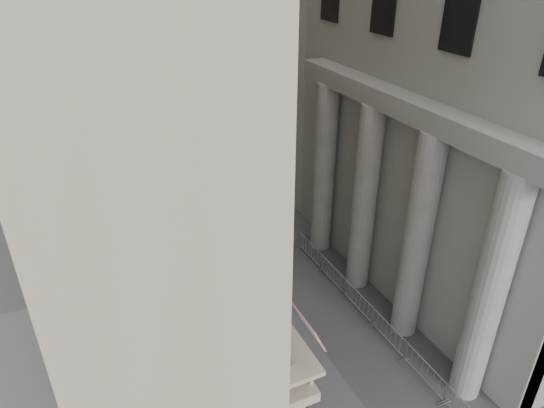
{
  "coord_description": "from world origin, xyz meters",
  "views": [
    {
      "loc": [
        -8.92,
        -3.42,
        16.47
      ],
      "look_at": [
        0.31,
        16.54,
        4.5
      ],
      "focal_mm": 32.0,
      "sensor_mm": 36.0,
      "label": 1
    }
  ],
  "objects_px": {
    "street_lamp": "(155,153)",
    "pedestrian_b": "(234,165)",
    "info_kiosk": "(178,218)",
    "security_tent": "(178,158)",
    "pedestrian_a": "(217,177)"
  },
  "relations": [
    {
      "from": "security_tent",
      "to": "pedestrian_b",
      "type": "distance_m",
      "value": 5.12
    },
    {
      "from": "security_tent",
      "to": "pedestrian_a",
      "type": "height_order",
      "value": "security_tent"
    },
    {
      "from": "street_lamp",
      "to": "pedestrian_b",
      "type": "height_order",
      "value": "street_lamp"
    },
    {
      "from": "info_kiosk",
      "to": "pedestrian_b",
      "type": "relative_size",
      "value": 0.89
    },
    {
      "from": "pedestrian_a",
      "to": "pedestrian_b",
      "type": "xyz_separation_m",
      "value": [
        1.84,
        1.36,
        0.12
      ]
    },
    {
      "from": "street_lamp",
      "to": "pedestrian_a",
      "type": "bearing_deg",
      "value": 55.4
    },
    {
      "from": "info_kiosk",
      "to": "pedestrian_a",
      "type": "height_order",
      "value": "info_kiosk"
    },
    {
      "from": "security_tent",
      "to": "street_lamp",
      "type": "height_order",
      "value": "street_lamp"
    },
    {
      "from": "street_lamp",
      "to": "info_kiosk",
      "type": "bearing_deg",
      "value": -34.33
    },
    {
      "from": "street_lamp",
      "to": "pedestrian_b",
      "type": "relative_size",
      "value": 4.35
    },
    {
      "from": "pedestrian_b",
      "to": "security_tent",
      "type": "bearing_deg",
      "value": 21.53
    },
    {
      "from": "street_lamp",
      "to": "info_kiosk",
      "type": "distance_m",
      "value": 4.43
    },
    {
      "from": "street_lamp",
      "to": "security_tent",
      "type": "bearing_deg",
      "value": 79.09
    },
    {
      "from": "security_tent",
      "to": "pedestrian_b",
      "type": "relative_size",
      "value": 2.14
    },
    {
      "from": "info_kiosk",
      "to": "pedestrian_a",
      "type": "distance_m",
      "value": 6.38
    }
  ]
}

